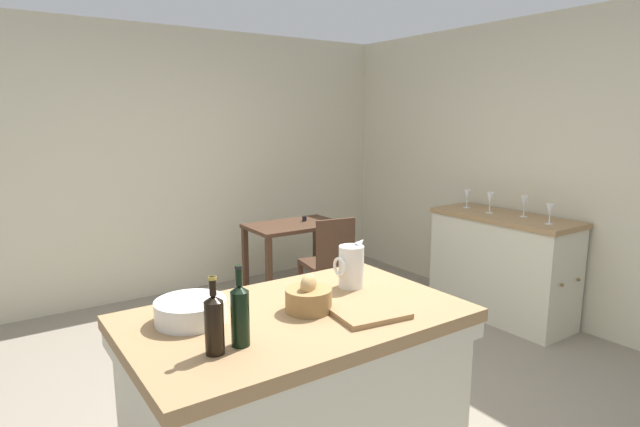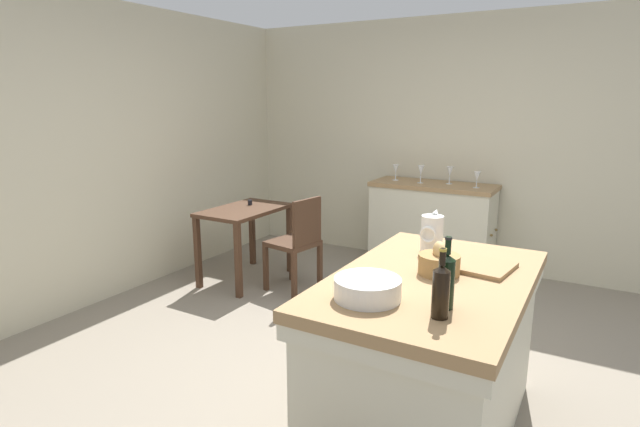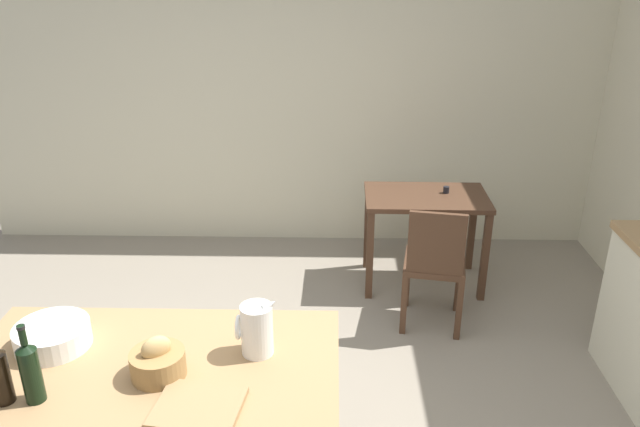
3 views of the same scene
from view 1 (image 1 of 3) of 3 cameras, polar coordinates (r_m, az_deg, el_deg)
The scene contains 17 objects.
ground_plane at distance 3.35m, azimuth -2.14°, elevation -20.81°, with size 6.76×6.76×0.00m, color gray.
wall_back at distance 5.27m, azimuth -17.61°, elevation 5.27°, with size 5.32×0.12×2.60m, color beige.
wall_right at distance 4.80m, azimuth 25.06°, elevation 4.28°, with size 0.12×5.20×2.60m, color beige.
island_table at distance 2.53m, azimuth -2.56°, elevation -19.49°, with size 1.50×0.92×0.89m.
side_cabinet at distance 4.81m, azimuth 19.49°, elevation -5.49°, with size 0.52×1.27×0.92m.
writing_desk at distance 5.03m, azimuth -2.88°, elevation -2.44°, with size 0.91×0.57×0.78m.
wooden_chair at distance 4.56m, azimuth 1.06°, elevation -5.42°, with size 0.46×0.46×0.90m.
pitcher at distance 2.66m, azimuth 3.46°, elevation -5.83°, with size 0.17×0.13×0.26m.
wash_bowl at distance 2.30m, azimuth -14.15°, elevation -10.43°, with size 0.30×0.30×0.10m, color white.
bread_basket at distance 2.35m, azimuth -1.28°, elevation -9.33°, with size 0.21×0.21×0.17m.
cutting_board at distance 2.33m, azimuth 5.43°, elevation -10.88°, with size 0.31×0.26×0.02m, color #99754C.
wine_bottle_dark at distance 2.01m, azimuth -8.87°, elevation -10.91°, with size 0.07×0.07×0.32m.
wine_bottle_amber at distance 1.97m, azimuth -11.66°, elevation -11.79°, with size 0.07×0.07×0.30m.
wine_glass_far_left at distance 4.41m, azimuth 24.17°, elevation 0.33°, with size 0.07×0.07×0.16m.
wine_glass_left at distance 4.65m, azimuth 21.74°, elevation 1.14°, with size 0.07×0.07×0.18m.
wine_glass_middle at distance 4.73m, azimuth 18.37°, elevation 1.55°, with size 0.07×0.07×0.18m.
wine_glass_right at distance 4.94m, azimuth 16.01°, elevation 1.93°, with size 0.07×0.07×0.17m.
Camera 1 is at (-1.52, -2.42, 1.75)m, focal length 28.84 mm.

